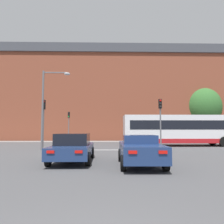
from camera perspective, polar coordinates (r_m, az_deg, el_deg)
stop_line_strip at (r=18.28m, az=-1.92°, el=-9.86°), size 7.29×0.30×0.01m
far_pavement at (r=31.53m, az=-1.65°, el=-7.69°), size 68.09×2.50×0.01m
brick_civic_building at (r=41.24m, az=-5.51°, el=3.89°), size 47.44×14.06×17.11m
car_saloon_left at (r=11.74m, az=-10.16°, el=-9.07°), size 2.06×4.77×1.46m
car_roadster_right at (r=10.42m, az=7.32°, el=-9.83°), size 2.00×4.48×1.40m
bus_crossing_lead at (r=23.78m, az=17.79°, el=-4.39°), size 12.04×2.73×3.14m
traffic_light_near_right at (r=18.92m, az=12.53°, el=-0.90°), size 0.26×0.31×4.27m
traffic_light_far_left at (r=31.09m, az=-11.24°, el=-2.49°), size 0.26×0.31×4.17m
traffic_light_near_left at (r=19.42m, az=-17.48°, el=-1.02°), size 0.26×0.31×4.20m
street_lamp_junction at (r=18.79m, az=-16.39°, el=2.93°), size 2.29×0.36×6.57m
pedestrian_waiting at (r=32.82m, az=10.52°, el=-5.64°), size 0.43×0.45×1.81m
tree_by_building at (r=38.88m, az=22.41°, el=1.28°), size 6.17×6.17×8.71m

